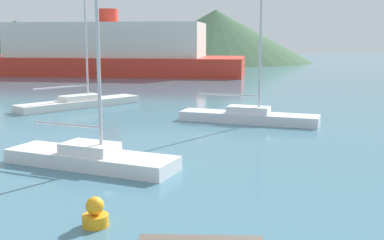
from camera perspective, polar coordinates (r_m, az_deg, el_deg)
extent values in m
cube|color=silver|center=(24.97, 6.69, 0.27)|extent=(7.06, 4.43, 0.49)
cube|color=silver|center=(24.90, 6.71, 1.22)|extent=(2.38, 1.86, 0.35)
cylinder|color=#BCBCC1|center=(24.52, 8.13, 9.99)|extent=(0.12, 0.12, 7.96)
cylinder|color=#BCBCC1|center=(25.06, 4.36, 3.00)|extent=(2.93, 1.48, 0.10)
cube|color=white|center=(31.06, -13.14, 1.91)|extent=(7.38, 6.31, 0.45)
cube|color=white|center=(31.01, -13.17, 2.61)|extent=(2.61, 2.39, 0.32)
cylinder|color=#BCBCC1|center=(31.12, -12.52, 11.18)|extent=(0.12, 0.12, 9.54)
cylinder|color=#BCBCC1|center=(30.31, -15.19, 3.78)|extent=(2.94, 2.35, 0.10)
cube|color=white|center=(16.76, -11.96, -4.60)|extent=(6.14, 4.46, 0.48)
cube|color=white|center=(16.67, -12.01, -3.25)|extent=(2.17, 1.91, 0.33)
cylinder|color=#BCBCC1|center=(16.00, -11.05, 7.54)|extent=(0.12, 0.12, 6.57)
cylinder|color=#BCBCC1|center=(17.07, -14.61, -0.53)|extent=(2.44, 1.45, 0.10)
cube|color=red|center=(58.30, -9.86, 6.39)|extent=(33.37, 17.56, 2.08)
cube|color=silver|center=(58.21, -9.95, 9.34)|extent=(23.73, 13.74, 3.92)
cylinder|color=red|center=(58.26, -10.03, 12.05)|extent=(2.49, 2.49, 1.60)
cylinder|color=orange|center=(11.63, -11.38, -11.59)|extent=(0.62, 0.62, 0.28)
sphere|color=orange|center=(11.51, -11.44, -9.94)|extent=(0.43, 0.43, 0.43)
cone|color=#38563D|center=(77.10, -20.08, 8.49)|extent=(26.26, 26.26, 6.81)
cone|color=#38563D|center=(87.45, 2.81, 9.93)|extent=(34.35, 34.35, 9.18)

